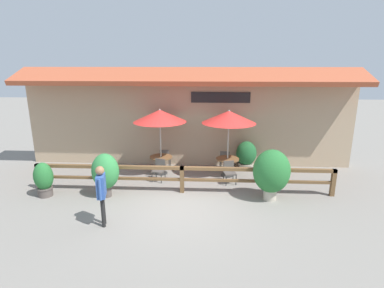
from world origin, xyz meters
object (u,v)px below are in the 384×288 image
object	(u,v)px
patio_umbrella_middle	(229,117)
potted_plant_broad_leaf	(246,155)
pedestrian	(101,188)
chair_near_streetside	(159,169)
potted_plant_small_flowering	(44,179)
chair_middle_streetside	(229,171)
potted_plant_tall_tropical	(272,172)
dining_table_near	(161,160)
chair_middle_wallside	(225,159)
patio_umbrella_near	(160,116)
potted_plant_entrance_palm	(105,172)
chair_near_wallside	(165,157)
dining_table_middle	(227,162)

from	to	relation	value
patio_umbrella_middle	potted_plant_broad_leaf	xyz separation A→B (m)	(0.83, 0.80, -1.76)
potted_plant_broad_leaf	pedestrian	xyz separation A→B (m)	(-4.48, -4.83, 0.49)
chair_near_streetside	potted_plant_small_flowering	bearing A→B (deg)	-141.49
chair_middle_streetside	potted_plant_tall_tropical	bearing A→B (deg)	-59.92
potted_plant_small_flowering	patio_umbrella_middle	bearing A→B (deg)	19.81
dining_table_near	chair_middle_wallside	size ratio (longest dim) A/B	1.09
chair_middle_wallside	potted_plant_tall_tropical	world-z (taller)	potted_plant_tall_tropical
chair_middle_wallside	potted_plant_small_flowering	xyz separation A→B (m)	(-6.23, -3.00, 0.16)
potted_plant_tall_tropical	potted_plant_broad_leaf	distance (m)	2.96
patio_umbrella_near	dining_table_near	size ratio (longest dim) A/B	2.93
dining_table_near	potted_plant_broad_leaf	world-z (taller)	potted_plant_broad_leaf
chair_near_streetside	potted_plant_entrance_palm	xyz separation A→B (m)	(-1.54, -1.54, 0.42)
chair_near_streetside	potted_plant_tall_tropical	size ratio (longest dim) A/B	0.48
dining_table_near	chair_middle_streetside	bearing A→B (deg)	-17.08
chair_middle_wallside	patio_umbrella_middle	bearing A→B (deg)	103.55
pedestrian	chair_near_wallside	bearing A→B (deg)	-25.19
potted_plant_small_flowering	pedestrian	world-z (taller)	pedestrian
chair_middle_wallside	potted_plant_small_flowering	world-z (taller)	potted_plant_small_flowering
potted_plant_entrance_palm	pedestrian	xyz separation A→B (m)	(0.54, -1.85, 0.24)
potted_plant_entrance_palm	pedestrian	world-z (taller)	pedestrian
potted_plant_small_flowering	potted_plant_entrance_palm	world-z (taller)	potted_plant_entrance_palm
dining_table_middle	chair_middle_streetside	bearing A→B (deg)	-87.36
patio_umbrella_middle	dining_table_middle	bearing A→B (deg)	90.00
potted_plant_broad_leaf	chair_middle_streetside	bearing A→B (deg)	-117.52
dining_table_middle	potted_plant_broad_leaf	distance (m)	1.16
chair_middle_streetside	potted_plant_small_flowering	xyz separation A→B (m)	(-6.32, -1.53, 0.16)
pedestrian	patio_umbrella_middle	bearing A→B (deg)	-55.45
patio_umbrella_middle	chair_middle_streetside	size ratio (longest dim) A/B	3.21
dining_table_near	patio_umbrella_near	bearing A→B (deg)	-104.04
potted_plant_small_flowering	potted_plant_tall_tropical	bearing A→B (deg)	1.19
dining_table_middle	potted_plant_broad_leaf	size ratio (longest dim) A/B	0.74
dining_table_near	chair_middle_streetside	world-z (taller)	chair_middle_streetside
patio_umbrella_middle	dining_table_middle	world-z (taller)	patio_umbrella_middle
dining_table_near	potted_plant_tall_tropical	world-z (taller)	potted_plant_tall_tropical
dining_table_middle	chair_middle_streetside	size ratio (longest dim) A/B	1.09
patio_umbrella_near	patio_umbrella_middle	world-z (taller)	same
patio_umbrella_near	chair_middle_streetside	distance (m)	3.43
chair_middle_wallside	potted_plant_entrance_palm	size ratio (longest dim) A/B	0.55
chair_near_streetside	chair_near_wallside	size ratio (longest dim) A/B	1.00
dining_table_near	potted_plant_tall_tropical	distance (m)	4.56
chair_middle_wallside	chair_near_streetside	bearing A→B (deg)	37.21
chair_middle_wallside	potted_plant_entrance_palm	xyz separation A→B (m)	(-4.13, -2.92, 0.42)
chair_middle_streetside	potted_plant_entrance_palm	bearing A→B (deg)	-173.58
potted_plant_small_flowering	pedestrian	distance (m)	3.22
patio_umbrella_near	chair_middle_streetside	size ratio (longest dim) A/B	3.21
chair_near_streetside	dining_table_middle	distance (m)	2.72
dining_table_middle	potted_plant_entrance_palm	bearing A→B (deg)	-152.44
potted_plant_broad_leaf	pedestrian	distance (m)	6.61
patio_umbrella_middle	potted_plant_entrance_palm	distance (m)	4.95
potted_plant_small_flowering	chair_near_wallside	bearing A→B (deg)	40.17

